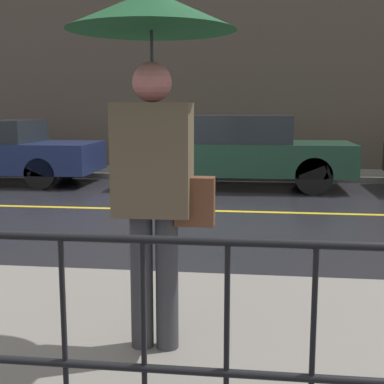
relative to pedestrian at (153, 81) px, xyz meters
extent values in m
plane|color=black|center=(-1.19, 5.18, -1.80)|extent=(80.00, 80.00, 0.00)
cube|color=slate|center=(-1.19, 9.59, -1.74)|extent=(28.00, 1.62, 0.12)
cube|color=gold|center=(-1.19, 5.18, -1.80)|extent=(25.20, 0.12, 0.01)
cube|color=#4C4238|center=(-1.19, 10.55, 1.53)|extent=(28.00, 0.30, 6.67)
cylinder|color=black|center=(-0.16, -1.15, -1.18)|extent=(0.02, 0.02, 1.01)
cylinder|color=black|center=(0.18, -1.15, -1.18)|extent=(0.02, 0.02, 1.01)
cylinder|color=black|center=(0.52, -1.15, -1.18)|extent=(0.02, 0.02, 1.01)
cylinder|color=black|center=(0.86, -1.15, -1.18)|extent=(0.02, 0.02, 1.01)
cylinder|color=#333338|center=(-0.09, 0.00, -1.25)|extent=(0.14, 0.14, 0.87)
cylinder|color=#333338|center=(0.08, 0.00, -1.25)|extent=(0.14, 0.14, 0.87)
cube|color=brown|center=(-0.01, 0.00, -0.47)|extent=(0.47, 0.28, 0.69)
sphere|color=#C5706B|center=(-0.01, 0.00, -0.01)|extent=(0.24, 0.24, 0.24)
cylinder|color=#262628|center=(-0.01, 0.00, -0.09)|extent=(0.02, 0.02, 0.76)
cone|color=#144723|center=(-0.01, 0.00, 0.41)|extent=(1.01, 1.01, 0.23)
cube|color=brown|center=(0.25, 0.00, -0.72)|extent=(0.24, 0.12, 0.30)
cylinder|color=black|center=(-3.73, 8.55, -1.49)|extent=(0.64, 0.22, 0.64)
cylinder|color=black|center=(-3.73, 7.05, -1.49)|extent=(0.64, 0.22, 0.64)
cube|color=#193828|center=(0.31, 7.80, -1.19)|extent=(4.40, 1.75, 0.63)
cube|color=#1E2328|center=(0.13, 7.80, -0.60)|extent=(2.29, 1.61, 0.55)
cylinder|color=black|center=(1.68, 8.56, -1.45)|extent=(0.71, 0.22, 0.71)
cylinder|color=black|center=(1.68, 7.04, -1.45)|extent=(0.71, 0.22, 0.71)
cylinder|color=black|center=(-1.05, 8.56, -1.45)|extent=(0.71, 0.22, 0.71)
cylinder|color=black|center=(-1.05, 7.04, -1.45)|extent=(0.71, 0.22, 0.71)
camera|label=1|loc=(0.63, -3.20, -0.15)|focal=50.00mm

